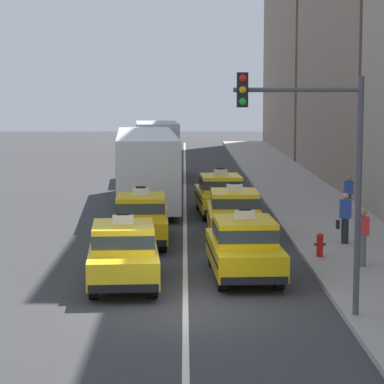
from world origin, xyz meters
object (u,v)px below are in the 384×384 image
object	(u,v)px
taxi_right_second	(234,213)
traffic_light_pole	(316,153)
taxi_right_nearest	(244,246)
fire_hydrant	(320,244)
box_truck_left_fourth	(156,148)
taxi_right_third	(220,194)
pedestrian_by_storefront	(348,195)
pedestrian_mid_block	(345,218)
taxi_left_nearest	(123,252)
bus_left_third	(146,165)
pedestrian_near_crosswalk	(362,237)
taxi_left_second	(141,218)

from	to	relation	value
taxi_right_second	traffic_light_pole	xyz separation A→B (m)	(1.16, -10.67, 2.94)
taxi_right_nearest	fire_hydrant	size ratio (longest dim) A/B	6.35
box_truck_left_fourth	taxi_right_third	size ratio (longest dim) A/B	1.52
pedestrian_by_storefront	traffic_light_pole	xyz separation A→B (m)	(-3.68, -14.95, 2.87)
pedestrian_by_storefront	pedestrian_mid_block	bearing A→B (deg)	-101.97
box_truck_left_fourth	taxi_left_nearest	bearing A→B (deg)	-90.07
box_truck_left_fourth	pedestrian_mid_block	world-z (taller)	box_truck_left_fourth
taxi_right_second	taxi_left_nearest	bearing A→B (deg)	-115.53
taxi_left_nearest	pedestrian_mid_block	world-z (taller)	taxi_left_nearest
taxi_left_nearest	taxi_right_third	xyz separation A→B (m)	(3.11, 12.37, 0.00)
taxi_right_nearest	taxi_right_third	world-z (taller)	same
box_truck_left_fourth	pedestrian_by_storefront	size ratio (longest dim) A/B	4.48
taxi_left_nearest	box_truck_left_fourth	size ratio (longest dim) A/B	0.66
pedestrian_mid_block	fire_hydrant	distance (m)	2.52
bus_left_third	taxi_right_third	xyz separation A→B (m)	(3.19, -2.89, -0.94)
pedestrian_near_crosswalk	taxi_right_second	bearing A→B (deg)	121.39
bus_left_third	pedestrian_by_storefront	world-z (taller)	bus_left_third
pedestrian_mid_block	traffic_light_pole	distance (m)	9.48
pedestrian_by_storefront	bus_left_third	bearing A→B (deg)	154.75
taxi_right_third	pedestrian_by_storefront	bearing A→B (deg)	-11.26
taxi_right_nearest	pedestrian_by_storefront	size ratio (longest dim) A/B	2.93
taxi_left_nearest	bus_left_third	distance (m)	15.30
traffic_light_pole	taxi_right_nearest	bearing A→B (deg)	105.93
taxi_left_second	fire_hydrant	size ratio (longest dim) A/B	6.31
box_truck_left_fourth	pedestrian_near_crosswalk	distance (m)	25.48
pedestrian_near_crosswalk	pedestrian_mid_block	xyz separation A→B (m)	(0.17, 3.54, 0.00)
box_truck_left_fourth	pedestrian_near_crosswalk	size ratio (longest dim) A/B	4.31
box_truck_left_fourth	taxi_right_third	world-z (taller)	box_truck_left_fourth
taxi_right_nearest	pedestrian_mid_block	bearing A→B (deg)	50.20
box_truck_left_fourth	taxi_right_third	xyz separation A→B (m)	(3.08, -13.79, -0.90)
pedestrian_by_storefront	taxi_right_nearest	bearing A→B (deg)	-115.04
fire_hydrant	traffic_light_pole	xyz separation A→B (m)	(-1.19, -6.54, 3.28)
taxi_left_second	pedestrian_mid_block	distance (m)	6.78
taxi_left_second	traffic_light_pole	world-z (taller)	traffic_light_pole
taxi_left_nearest	box_truck_left_fourth	xyz separation A→B (m)	(0.03, 26.17, 0.90)
fire_hydrant	traffic_light_pole	bearing A→B (deg)	-100.34
taxi_right_nearest	pedestrian_by_storefront	bearing A→B (deg)	64.96
taxi_left_nearest	taxi_right_nearest	bearing A→B (deg)	13.69
taxi_left_nearest	bus_left_third	xyz separation A→B (m)	(-0.08, 15.27, 0.94)
fire_hydrant	box_truck_left_fourth	bearing A→B (deg)	103.80
taxi_right_second	traffic_light_pole	world-z (taller)	traffic_light_pole
taxi_left_second	taxi_right_third	xyz separation A→B (m)	(2.94, 6.43, 0.00)
taxi_left_second	taxi_right_third	world-z (taller)	same
taxi_left_second	pedestrian_near_crosswalk	distance (m)	7.86
bus_left_third	fire_hydrant	xyz separation A→B (m)	(5.81, -12.32, -1.27)
traffic_light_pole	taxi_right_second	bearing A→B (deg)	96.20
taxi_right_nearest	taxi_right_third	bearing A→B (deg)	90.86
taxi_left_nearest	taxi_left_second	world-z (taller)	same
taxi_left_nearest	pedestrian_by_storefront	bearing A→B (deg)	54.12
taxi_right_nearest	fire_hydrant	distance (m)	3.27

